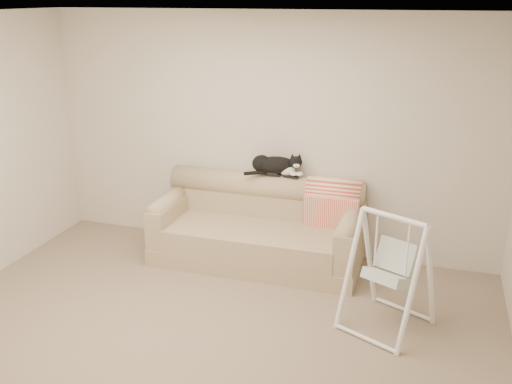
% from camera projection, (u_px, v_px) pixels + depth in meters
% --- Properties ---
extents(ground_plane, '(5.00, 5.00, 0.00)m').
position_uv_depth(ground_plane, '(202.00, 339.00, 4.79)').
color(ground_plane, '#786B58').
rests_on(ground_plane, ground).
extents(room_shell, '(5.04, 4.04, 2.60)m').
position_uv_depth(room_shell, '(195.00, 165.00, 4.29)').
color(room_shell, beige).
rests_on(room_shell, ground).
extents(sofa, '(2.20, 0.93, 0.90)m').
position_uv_depth(sofa, '(259.00, 229.00, 6.13)').
color(sofa, tan).
rests_on(sofa, ground).
extents(remote_a, '(0.18, 0.07, 0.03)m').
position_uv_depth(remote_a, '(272.00, 174.00, 6.12)').
color(remote_a, black).
rests_on(remote_a, sofa).
extents(remote_b, '(0.18, 0.07, 0.02)m').
position_uv_depth(remote_b, '(291.00, 177.00, 6.06)').
color(remote_b, black).
rests_on(remote_b, sofa).
extents(tuxedo_cat, '(0.62, 0.35, 0.25)m').
position_uv_depth(tuxedo_cat, '(276.00, 165.00, 6.09)').
color(tuxedo_cat, black).
rests_on(tuxedo_cat, sofa).
extents(throw_blanket, '(0.57, 0.38, 0.58)m').
position_uv_depth(throw_blanket, '(334.00, 197.00, 6.00)').
color(throw_blanket, red).
rests_on(throw_blanket, sofa).
extents(baby_swing, '(0.86, 0.88, 1.05)m').
position_uv_depth(baby_swing, '(390.00, 271.00, 4.83)').
color(baby_swing, white).
rests_on(baby_swing, ground).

